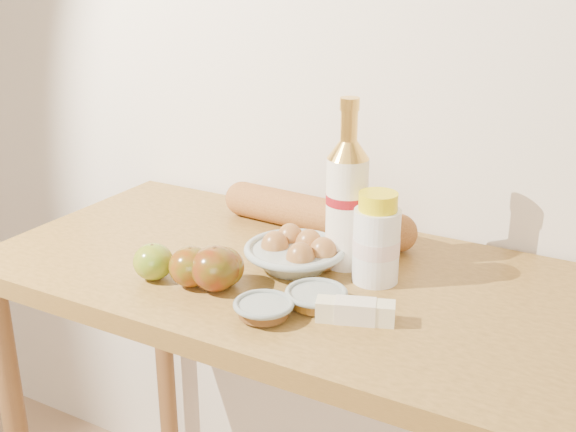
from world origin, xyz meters
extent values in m
cube|color=white|center=(0.00, 1.51, 1.30)|extent=(3.50, 0.02, 2.60)
cube|color=#A67B35|center=(0.00, 1.18, 0.88)|extent=(1.20, 0.60, 0.04)
cylinder|color=brown|center=(-0.55, 1.43, 0.43)|extent=(0.05, 0.05, 0.86)
cylinder|color=white|center=(0.07, 1.25, 1.01)|extent=(0.10, 0.10, 0.21)
cylinder|color=maroon|center=(0.07, 1.25, 1.03)|extent=(0.10, 0.10, 0.02)
cone|color=gold|center=(0.07, 1.25, 1.13)|extent=(0.10, 0.10, 0.03)
cylinder|color=gold|center=(0.07, 1.25, 1.17)|extent=(0.04, 0.04, 0.06)
cylinder|color=gold|center=(0.07, 1.25, 1.21)|extent=(0.05, 0.05, 0.02)
cylinder|color=white|center=(0.15, 1.21, 0.97)|extent=(0.11, 0.11, 0.14)
cylinder|color=beige|center=(0.15, 1.21, 0.97)|extent=(0.11, 0.11, 0.03)
cylinder|color=yellow|center=(0.15, 1.21, 1.05)|extent=(0.09, 0.09, 0.03)
torus|color=#99A7A3|center=(-0.01, 1.19, 0.94)|extent=(0.25, 0.25, 0.01)
ellipsoid|color=#915B2C|center=(-0.05, 1.19, 0.93)|extent=(0.07, 0.07, 0.07)
ellipsoid|color=#915B2C|center=(0.02, 1.16, 0.93)|extent=(0.07, 0.07, 0.07)
ellipsoid|color=#915B2C|center=(0.00, 1.23, 0.93)|extent=(0.07, 0.07, 0.07)
ellipsoid|color=#915B2C|center=(-0.04, 1.23, 0.93)|extent=(0.07, 0.07, 0.07)
ellipsoid|color=#915B2C|center=(0.05, 1.20, 0.93)|extent=(0.07, 0.07, 0.07)
cylinder|color=#B97538|center=(-0.06, 1.37, 0.94)|extent=(0.39, 0.10, 0.08)
sphere|color=#B97538|center=(-0.25, 1.39, 0.94)|extent=(0.08, 0.08, 0.08)
sphere|color=#B97538|center=(0.13, 1.36, 0.94)|extent=(0.08, 0.08, 0.08)
ellipsoid|color=olive|center=(-0.21, 1.02, 0.93)|extent=(0.08, 0.08, 0.07)
cylinder|color=#4B3119|center=(-0.21, 1.02, 0.96)|extent=(0.01, 0.01, 0.01)
ellipsoid|color=maroon|center=(-0.13, 1.03, 0.94)|extent=(0.10, 0.10, 0.07)
cylinder|color=#4D3519|center=(-0.13, 1.03, 0.97)|extent=(0.01, 0.01, 0.01)
ellipsoid|color=maroon|center=(-0.09, 1.04, 0.94)|extent=(0.11, 0.11, 0.08)
cylinder|color=#442B16|center=(-0.09, 1.04, 0.98)|extent=(0.01, 0.01, 0.01)
torus|color=gray|center=(0.04, 0.99, 0.92)|extent=(0.12, 0.12, 0.01)
cylinder|color=brown|center=(0.04, 0.99, 0.91)|extent=(0.10, 0.10, 0.02)
torus|color=gray|center=(0.10, 1.07, 0.93)|extent=(0.13, 0.13, 0.01)
cylinder|color=brown|center=(0.10, 1.07, 0.91)|extent=(0.11, 0.11, 0.02)
cube|color=beige|center=(0.18, 1.06, 0.92)|extent=(0.13, 0.08, 0.04)
cube|color=beige|center=(0.18, 1.06, 0.92)|extent=(0.08, 0.06, 0.04)
ellipsoid|color=maroon|center=(-0.08, 1.06, 0.94)|extent=(0.10, 0.10, 0.07)
cylinder|color=#4D3519|center=(-0.08, 1.06, 0.97)|extent=(0.01, 0.01, 0.01)
camera|label=1|loc=(0.60, 0.09, 1.48)|focal=45.00mm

